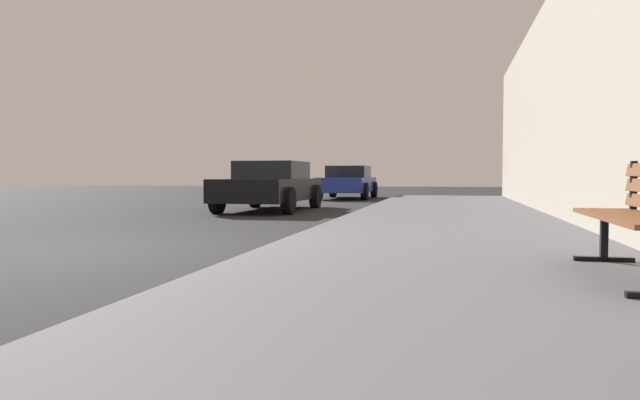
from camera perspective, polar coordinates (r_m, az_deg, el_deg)
The scene contains 4 objects.
ground_plane at distance 7.61m, azimuth -19.06°, elevation -4.61°, with size 80.00×80.00×0.00m, color #232326.
sidewalk at distance 6.48m, azimuth 12.78°, elevation -5.08°, with size 4.00×32.00×0.15m, color #5B5B60.
car_black at distance 15.21m, azimuth -4.83°, elevation 1.42°, with size 1.98×4.37×1.27m.
car_blue at distance 22.83m, azimuth 2.74°, elevation 1.77°, with size 1.93×4.20×1.27m.
Camera 1 is at (3.96, -6.43, 0.92)m, focal length 32.86 mm.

